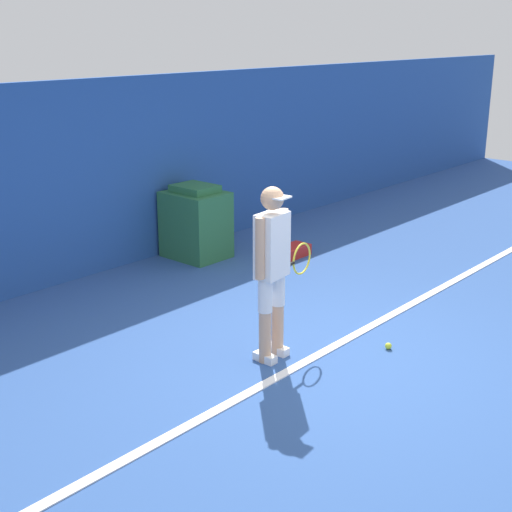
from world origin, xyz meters
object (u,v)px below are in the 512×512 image
at_px(covered_chair, 196,223).
at_px(equipment_bag, 291,252).
at_px(tennis_player, 273,265).
at_px(tennis_ball, 388,346).

xyz_separation_m(covered_chair, equipment_bag, (0.86, -1.02, -0.42)).
xyz_separation_m(tennis_player, covered_chair, (1.79, 2.92, -0.46)).
distance_m(tennis_ball, covered_chair, 3.82).
height_order(tennis_ball, equipment_bag, equipment_bag).
bearing_deg(equipment_bag, covered_chair, 129.92).
bearing_deg(tennis_player, tennis_ball, -46.35).
relative_size(tennis_player, equipment_bag, 2.81).
relative_size(tennis_ball, covered_chair, 0.07).
distance_m(tennis_player, equipment_bag, 3.37).
relative_size(tennis_ball, equipment_bag, 0.11).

